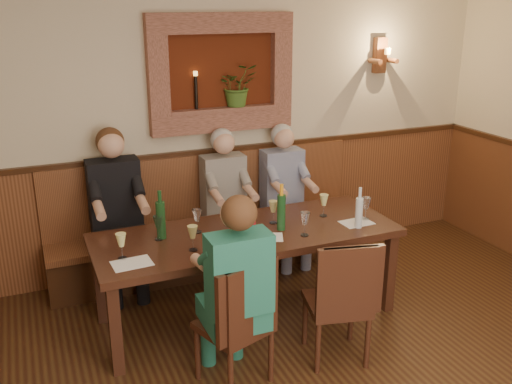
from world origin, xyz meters
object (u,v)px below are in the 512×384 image
(chair_near_left, at_px, (236,346))
(person_bench_right, at_px, (285,207))
(dining_table, at_px, (247,240))
(spittoon_bucket, at_px, (242,225))
(wine_bottle_green_b, at_px, (161,219))
(person_bench_left, at_px, (119,227))
(water_bottle, at_px, (359,212))
(bench, at_px, (210,237))
(person_bench_mid, at_px, (227,215))
(person_chair_front, at_px, (235,308))
(chair_near_right, at_px, (336,324))
(wine_bottle_green_a, at_px, (281,211))

(chair_near_left, xyz_separation_m, person_bench_right, (1.13, 1.61, 0.29))
(dining_table, xyz_separation_m, person_bench_right, (0.74, 0.84, -0.11))
(spittoon_bucket, height_order, wine_bottle_green_b, wine_bottle_green_b)
(person_bench_left, height_order, water_bottle, person_bench_left)
(bench, distance_m, spittoon_bucket, 1.21)
(dining_table, distance_m, spittoon_bucket, 0.25)
(person_bench_mid, xyz_separation_m, water_bottle, (0.72, -1.11, 0.32))
(person_bench_mid, bearing_deg, spittoon_bucket, -103.03)
(person_bench_left, relative_size, person_chair_front, 1.06)
(bench, height_order, wine_bottle_green_b, wine_bottle_green_b)
(chair_near_left, distance_m, person_bench_mid, 1.72)
(chair_near_left, height_order, chair_near_right, chair_near_right)
(dining_table, bearing_deg, bench, 90.00)
(person_chair_front, bearing_deg, spittoon_bucket, 64.48)
(spittoon_bucket, relative_size, water_bottle, 0.69)
(bench, height_order, wine_bottle_green_a, wine_bottle_green_a)
(chair_near_right, relative_size, wine_bottle_green_b, 2.48)
(person_bench_left, bearing_deg, water_bottle, -32.61)
(wine_bottle_green_b, bearing_deg, person_bench_mid, 42.06)
(wine_bottle_green_a, bearing_deg, water_bottle, -18.53)
(person_chair_front, distance_m, spittoon_bucket, 0.78)
(bench, bearing_deg, wine_bottle_green_a, -75.23)
(dining_table, relative_size, chair_near_left, 2.56)
(bench, height_order, person_bench_right, person_bench_right)
(dining_table, relative_size, person_bench_left, 1.63)
(bench, relative_size, chair_near_right, 3.16)
(chair_near_left, distance_m, chair_near_right, 0.77)
(wine_bottle_green_b, bearing_deg, person_bench_right, 27.02)
(person_chair_front, height_order, water_bottle, person_chair_front)
(chair_near_right, relative_size, wine_bottle_green_a, 2.50)
(wine_bottle_green_b, bearing_deg, chair_near_right, -41.93)
(bench, distance_m, person_chair_front, 1.78)
(person_bench_left, relative_size, wine_bottle_green_b, 3.84)
(person_bench_right, xyz_separation_m, wine_bottle_green_a, (-0.47, -0.91, 0.34))
(chair_near_left, xyz_separation_m, spittoon_bucket, (0.30, 0.64, 0.59))
(dining_table, height_order, wine_bottle_green_b, wine_bottle_green_b)
(bench, relative_size, water_bottle, 8.91)
(water_bottle, bearing_deg, spittoon_bucket, 171.96)
(chair_near_left, bearing_deg, water_bottle, 2.59)
(person_bench_right, relative_size, wine_bottle_green_b, 3.58)
(dining_table, relative_size, person_bench_mid, 1.74)
(chair_near_right, height_order, person_bench_left, person_bench_left)
(person_chair_front, bearing_deg, chair_near_left, 52.23)
(dining_table, xyz_separation_m, person_chair_front, (-0.40, -0.78, -0.11))
(chair_near_left, height_order, person_bench_right, person_bench_right)
(person_bench_left, distance_m, wine_bottle_green_b, 0.79)
(person_bench_left, xyz_separation_m, spittoon_bucket, (0.78, -0.97, 0.26))
(dining_table, height_order, person_bench_right, person_bench_right)
(wine_bottle_green_a, height_order, water_bottle, wine_bottle_green_a)
(chair_near_left, bearing_deg, person_bench_right, 35.49)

